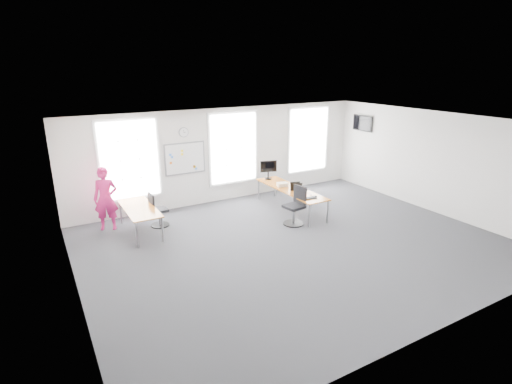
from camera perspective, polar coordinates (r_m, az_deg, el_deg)
floor at (r=10.12m, az=5.61°, el=-7.37°), size 10.00×10.00×0.00m
ceiling at (r=9.26m, az=6.17°, el=9.69°), size 10.00×10.00×0.00m
wall_back at (r=12.93m, az=-4.50°, el=5.28°), size 10.00×0.00×10.00m
wall_front at (r=6.96m, az=25.51°, el=-7.69°), size 10.00×0.00×10.00m
wall_left at (r=7.93m, az=-25.11°, el=-4.56°), size 0.00×10.00×10.00m
wall_right at (r=13.06m, az=24.08°, el=3.91°), size 0.00×10.00×10.00m
window_left at (r=11.92m, az=-17.62°, el=4.41°), size 1.60×0.06×2.20m
window_mid at (r=12.99m, az=-3.27°, el=6.27°), size 1.60×0.06×2.20m
window_right at (r=14.55m, az=7.43°, el=7.40°), size 1.60×0.06×2.20m
desk_right at (r=12.14m, az=4.97°, el=0.30°), size 0.77×2.87×0.70m
desk_left at (r=10.94m, az=-16.31°, el=-2.46°), size 0.76×1.90×0.70m
chair_right at (r=11.18m, az=5.67°, el=-2.25°), size 0.58×0.58×1.08m
chair_left at (r=11.31m, az=-13.95°, el=-2.75°), size 0.51×0.51×0.96m
person at (r=11.38m, az=-20.66°, el=-0.92°), size 0.73×0.60×1.72m
whiteboard at (r=12.39m, az=-10.11°, el=4.75°), size 1.20×0.03×0.90m
wall_clock at (r=12.23m, az=-10.31°, el=8.40°), size 0.30×0.04×0.30m
tv at (r=14.81m, az=15.00°, el=9.49°), size 0.06×0.90×0.55m
keyboard at (r=11.27m, az=7.62°, el=-0.88°), size 0.45×0.28×0.02m
mouse at (r=11.43m, az=8.53°, el=-0.61°), size 0.09×0.12×0.04m
lens_cap at (r=11.57m, az=7.90°, el=-0.43°), size 0.08×0.08×0.01m
headphones at (r=11.87m, az=6.89°, el=0.30°), size 0.17×0.09×0.10m
laptop_sleeve at (r=11.91m, az=5.73°, el=0.79°), size 0.32×0.25×0.25m
paper_stack at (r=12.32m, az=3.80°, el=1.09°), size 0.36×0.30×0.11m
monitor at (r=12.98m, az=1.79°, el=3.42°), size 0.54×0.22×0.61m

